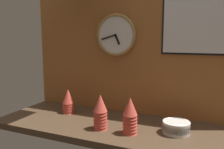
# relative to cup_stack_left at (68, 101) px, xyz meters

# --- Properties ---
(ground_plane) EXTENTS (1.60, 0.56, 0.04)m
(ground_plane) POSITION_rel_cup_stack_left_xyz_m (0.44, -0.06, -0.11)
(ground_plane) COLOR #4C3826
(wall_tiled_back) EXTENTS (1.60, 0.03, 1.05)m
(wall_tiled_back) POSITION_rel_cup_stack_left_xyz_m (0.44, 0.20, 0.44)
(wall_tiled_back) COLOR #A3602D
(wall_tiled_back) RESTS_ON ground_plane
(cup_stack_left) EXTENTS (0.08, 0.08, 0.17)m
(cup_stack_left) POSITION_rel_cup_stack_left_xyz_m (0.00, 0.00, 0.00)
(cup_stack_left) COLOR #DB4C3D
(cup_stack_left) RESTS_ON ground_plane
(cup_stack_center) EXTENTS (0.08, 0.08, 0.21)m
(cup_stack_center) POSITION_rel_cup_stack_left_xyz_m (0.34, -0.18, 0.02)
(cup_stack_center) COLOR #DB4C3D
(cup_stack_center) RESTS_ON ground_plane
(cup_stack_center_right) EXTENTS (0.08, 0.08, 0.21)m
(cup_stack_center_right) POSITION_rel_cup_stack_left_xyz_m (0.52, -0.17, 0.02)
(cup_stack_center_right) COLOR #DB4C3D
(cup_stack_center_right) RESTS_ON ground_plane
(bowl_stack_right) EXTENTS (0.15, 0.15, 0.07)m
(bowl_stack_right) POSITION_rel_cup_stack_left_xyz_m (0.75, -0.06, -0.05)
(bowl_stack_right) COLOR beige
(bowl_stack_right) RESTS_ON ground_plane
(wall_clock) EXTENTS (0.29, 0.03, 0.29)m
(wall_clock) POSITION_rel_cup_stack_left_xyz_m (0.29, 0.17, 0.46)
(wall_clock) COLOR white
(menu_board) EXTENTS (0.46, 0.01, 0.53)m
(menu_board) POSITION_rel_cup_stack_left_xyz_m (0.83, 0.18, 0.60)
(menu_board) COLOR black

